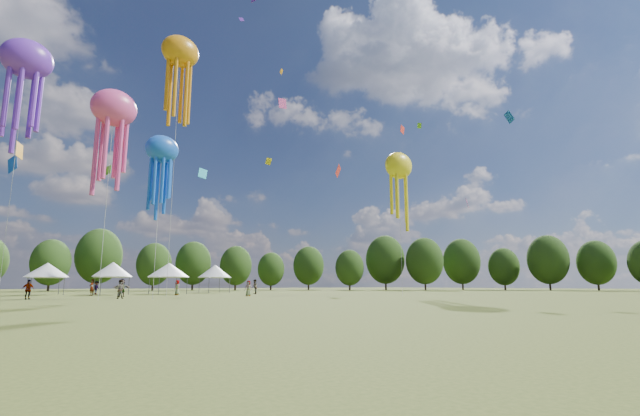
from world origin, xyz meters
TOP-DOWN VIEW (x-y plane):
  - ground at (0.00, 0.00)m, footprint 300.00×300.00m
  - spectator_near at (-7.65, 35.21)m, footprint 0.99×0.90m
  - spectators_far at (-0.88, 45.32)m, footprint 26.96×20.59m
  - festival_tents at (-3.21, 56.00)m, footprint 37.49×10.67m
  - show_kites at (-3.01, 34.69)m, footprint 39.73×17.34m
  - small_kites at (1.13, 41.26)m, footprint 78.06×54.60m
  - treeline at (-3.87, 62.51)m, footprint 201.57×95.24m

SIDE VIEW (x-z plane):
  - ground at x=0.00m, z-range 0.00..0.00m
  - spectator_near at x=-7.65m, z-range 0.00..1.65m
  - spectators_far at x=-0.88m, z-range -0.07..1.85m
  - festival_tents at x=-3.21m, z-range 0.98..5.32m
  - treeline at x=-3.87m, z-range -0.17..13.26m
  - show_kites at x=-3.01m, z-range 3.19..33.13m
  - small_kites at x=1.13m, z-range 7.36..49.57m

